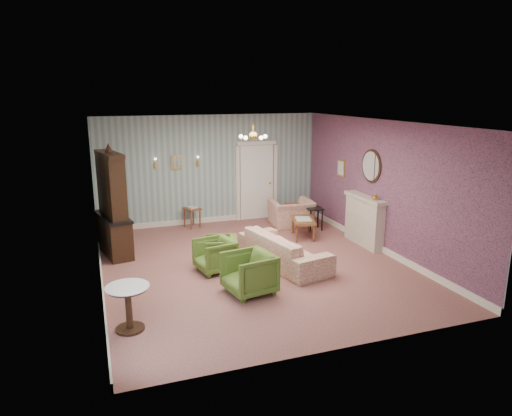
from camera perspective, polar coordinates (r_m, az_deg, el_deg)
name	(u,v)px	position (r m, az deg, el deg)	size (l,w,h in m)	color
floor	(253,265)	(9.81, -0.32, -6.88)	(7.00, 7.00, 0.00)	#955F57
ceiling	(253,123)	(9.19, -0.35, 10.29)	(7.00, 7.00, 0.00)	white
wall_back	(210,170)	(12.69, -5.55, 4.64)	(6.00, 6.00, 0.00)	gray
wall_front	(341,251)	(6.31, 10.21, -5.09)	(6.00, 6.00, 0.00)	gray
wall_left	(95,208)	(8.89, -18.91, -0.05)	(7.00, 7.00, 0.00)	gray
wall_right	(382,187)	(10.73, 14.99, 2.53)	(7.00, 7.00, 0.00)	gray
wall_right_floral	(381,187)	(10.73, 14.92, 2.53)	(7.00, 7.00, 0.00)	#BE5F6D
door	(257,181)	(13.08, 0.07, 3.34)	(1.12, 0.12, 2.16)	white
olive_chair_a	(249,271)	(8.35, -0.85, -7.69)	(0.79, 0.74, 0.81)	#4D6D26
olive_chair_b	(215,254)	(9.39, -5.00, -5.54)	(0.70, 0.66, 0.72)	#4D6D26
olive_chair_c	(221,249)	(9.74, -4.29, -5.02)	(0.64, 0.60, 0.65)	#4D6D26
sofa_chintz	(284,244)	(9.71, 3.42, -4.34)	(2.26, 0.66, 0.89)	#A94C44
wingback_chair	(291,209)	(12.47, 4.29, -0.09)	(1.08, 0.70, 0.94)	#A94C44
dresser	(112,201)	(10.59, -17.09, 0.81)	(0.50, 1.43, 2.38)	black
fireplace	(364,221)	(11.18, 12.97, -1.49)	(0.30, 1.40, 1.16)	beige
mantel_vase	(375,197)	(10.69, 14.20, 1.35)	(0.15, 0.15, 0.15)	gold
oval_mirror	(371,166)	(10.97, 13.77, 4.97)	(0.04, 0.76, 0.84)	white
framed_print	(341,168)	(12.15, 10.28, 4.78)	(0.04, 0.34, 0.42)	gold
coffee_table	(303,228)	(11.58, 5.71, -2.44)	(0.51, 0.92, 0.47)	brown
side_table_black	(314,219)	(12.24, 7.07, -1.30)	(0.39, 0.39, 0.58)	black
pedestal_table	(129,308)	(7.39, -15.16, -11.61)	(0.65, 0.65, 0.71)	black
nesting_table	(192,217)	(12.47, -7.74, -1.06)	(0.34, 0.44, 0.57)	brown
gilt_mirror_back	(177,162)	(12.43, -9.58, 5.48)	(0.28, 0.06, 0.36)	gold
sconce_left	(155,163)	(12.33, -12.09, 5.30)	(0.16, 0.12, 0.30)	gold
sconce_right	(198,161)	(12.51, -7.07, 5.63)	(0.16, 0.12, 0.30)	gold
chandelier	(253,137)	(9.21, -0.35, 8.61)	(0.56, 0.56, 0.36)	gold
burgundy_cushion	(292,210)	(12.32, 4.36, -0.23)	(0.38, 0.10, 0.38)	maroon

